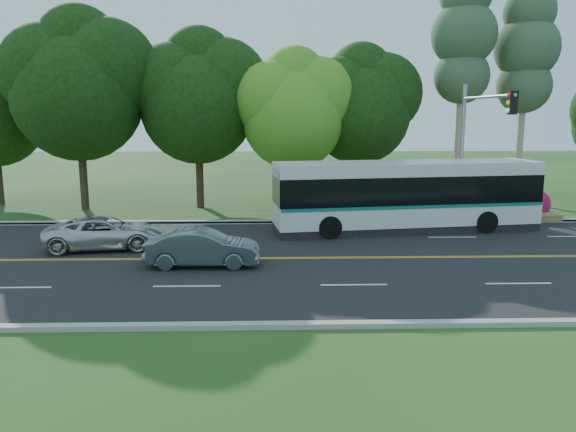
{
  "coord_description": "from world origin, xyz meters",
  "views": [
    {
      "loc": [
        -3.16,
        -21.22,
        5.65
      ],
      "look_at": [
        -2.53,
        2.0,
        1.32
      ],
      "focal_mm": 35.0,
      "sensor_mm": 36.0,
      "label": 1
    }
  ],
  "objects_px": {
    "traffic_signal": "(476,133)",
    "transit_bus": "(406,197)",
    "suv": "(105,233)",
    "sedan": "(203,248)"
  },
  "relations": [
    {
      "from": "traffic_signal",
      "to": "suv",
      "type": "distance_m",
      "value": 17.5
    },
    {
      "from": "sedan",
      "to": "transit_bus",
      "type": "bearing_deg",
      "value": -55.39
    },
    {
      "from": "sedan",
      "to": "suv",
      "type": "height_order",
      "value": "sedan"
    },
    {
      "from": "traffic_signal",
      "to": "transit_bus",
      "type": "distance_m",
      "value": 4.49
    },
    {
      "from": "transit_bus",
      "to": "sedan",
      "type": "xyz_separation_m",
      "value": [
        -8.95,
        -6.15,
        -0.94
      ]
    },
    {
      "from": "transit_bus",
      "to": "sedan",
      "type": "distance_m",
      "value": 10.9
    },
    {
      "from": "traffic_signal",
      "to": "suv",
      "type": "bearing_deg",
      "value": -167.76
    },
    {
      "from": "suv",
      "to": "transit_bus",
      "type": "bearing_deg",
      "value": -84.48
    },
    {
      "from": "traffic_signal",
      "to": "transit_bus",
      "type": "relative_size",
      "value": 0.55
    },
    {
      "from": "transit_bus",
      "to": "suv",
      "type": "relative_size",
      "value": 2.66
    }
  ]
}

